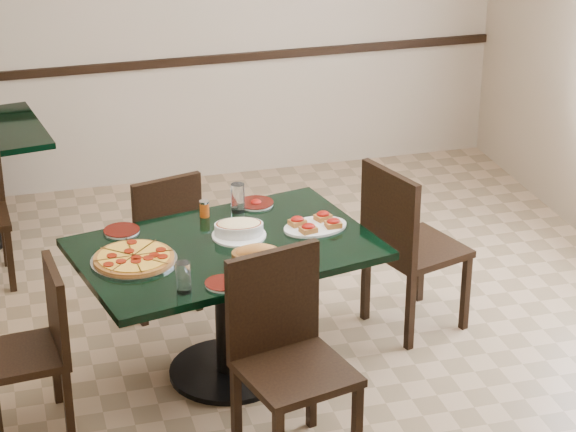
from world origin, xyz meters
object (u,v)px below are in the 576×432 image
object	(u,v)px
chair_right	(405,240)
chair_left	(38,341)
main_table	(226,278)
pepperoni_pizza	(134,258)
chair_near	(286,347)
lasagna_casserole	(239,228)
bread_basket	(255,255)
chair_far	(161,235)
bruschetta_platter	(315,224)

from	to	relation	value
chair_right	chair_left	distance (m)	2.05
main_table	pepperoni_pizza	xyz separation A→B (m)	(-0.47, -0.05, 0.20)
chair_near	chair_right	world-z (taller)	chair_near
chair_left	lasagna_casserole	xyz separation A→B (m)	(1.05, 0.29, 0.33)
chair_right	bread_basket	world-z (taller)	chair_right
main_table	chair_left	bearing A→B (deg)	179.85
main_table	bread_basket	size ratio (longest dim) A/B	6.94
chair_far	chair_near	xyz separation A→B (m)	(0.32, -1.49, 0.08)
chair_right	pepperoni_pizza	bearing A→B (deg)	81.83
main_table	chair_right	bearing A→B (deg)	-0.82
chair_right	pepperoni_pizza	distance (m)	1.55
chair_far	lasagna_casserole	xyz separation A→B (m)	(0.30, -0.68, 0.31)
chair_far	chair_left	size ratio (longest dim) A/B	1.03
bruschetta_platter	pepperoni_pizza	bearing A→B (deg)	179.45
lasagna_casserole	main_table	bearing A→B (deg)	-127.07
main_table	chair_right	size ratio (longest dim) A/B	1.66
bread_basket	bruschetta_platter	distance (m)	0.49
chair_near	bruschetta_platter	world-z (taller)	chair_near
chair_right	pepperoni_pizza	world-z (taller)	chair_right
lasagna_casserole	bruschetta_platter	distance (m)	0.40
chair_right	chair_far	bearing A→B (deg)	48.14
chair_left	chair_right	bearing A→B (deg)	96.08
chair_near	chair_left	world-z (taller)	chair_near
chair_left	bread_basket	size ratio (longest dim) A/B	3.59
chair_right	chair_left	size ratio (longest dim) A/B	1.17
chair_left	chair_near	bearing A→B (deg)	58.71
chair_near	bread_basket	distance (m)	0.55
chair_near	chair_left	xyz separation A→B (m)	(-1.07, 0.52, -0.10)
main_table	bread_basket	xyz separation A→B (m)	(0.10, -0.22, 0.22)
chair_right	bread_basket	distance (m)	1.06
bruschetta_platter	bread_basket	bearing A→B (deg)	-151.48
chair_far	bread_basket	size ratio (longest dim) A/B	3.71
pepperoni_pizza	chair_right	bearing A→B (deg)	9.70
chair_left	bread_basket	bearing A→B (deg)	83.72
pepperoni_pizza	lasagna_casserole	distance (m)	0.58
bread_basket	bruschetta_platter	world-z (taller)	bread_basket
chair_left	bruschetta_platter	xyz separation A→B (m)	(1.45, 0.28, 0.31)
main_table	chair_far	size ratio (longest dim) A/B	1.87
chair_far	bruschetta_platter	size ratio (longest dim) A/B	2.33
chair_near	lasagna_casserole	size ratio (longest dim) A/B	3.60
chair_near	lasagna_casserole	world-z (taller)	chair_near
main_table	bruschetta_platter	distance (m)	0.54
chair_near	bruschetta_platter	distance (m)	0.91
main_table	chair_far	xyz separation A→B (m)	(-0.21, 0.76, -0.09)
lasagna_casserole	bread_basket	distance (m)	0.30
pepperoni_pizza	lasagna_casserole	size ratio (longest dim) A/B	1.52
chair_right	chair_left	xyz separation A→B (m)	(-2.01, -0.41, -0.09)
chair_near	chair_left	bearing A→B (deg)	140.27
main_table	chair_left	xyz separation A→B (m)	(-0.96, -0.20, -0.10)
chair_right	lasagna_casserole	world-z (taller)	chair_right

